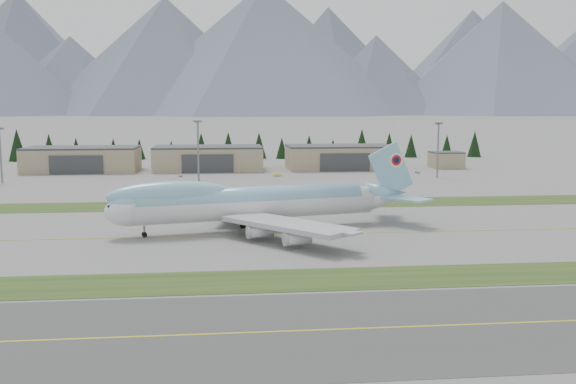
{
  "coord_description": "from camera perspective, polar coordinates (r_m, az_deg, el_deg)",
  "views": [
    {
      "loc": [
        -9.43,
        -139.89,
        28.33
      ],
      "look_at": [
        6.56,
        11.72,
        8.0
      ],
      "focal_mm": 40.0,
      "sensor_mm": 36.0,
      "label": 1
    }
  ],
  "objects": [
    {
      "name": "taxiway_line_near",
      "position": [
        83.42,
        0.85,
        -12.26
      ],
      "size": [
        400.0,
        0.4,
        0.02
      ],
      "primitive_type": "cube",
      "color": "gold",
      "rests_on": "ground"
    },
    {
      "name": "hangar_center",
      "position": [
        290.75,
        -7.11,
        3.01
      ],
      "size": [
        48.0,
        26.6,
        10.8
      ],
      "color": "gray",
      "rests_on": "ground"
    },
    {
      "name": "taxiway_line_main",
      "position": [
        143.04,
        -2.13,
        -3.83
      ],
      "size": [
        400.0,
        0.4,
        0.02
      ],
      "primitive_type": "cube",
      "color": "gold",
      "rests_on": "ground"
    },
    {
      "name": "ground",
      "position": [
        143.04,
        -2.13,
        -3.83
      ],
      "size": [
        7000.0,
        7000.0,
        0.0
      ],
      "primitive_type": "plane",
      "color": "slate",
      "rests_on": "ground"
    },
    {
      "name": "control_shed",
      "position": [
        307.23,
        13.89,
        2.79
      ],
      "size": [
        14.0,
        12.0,
        7.6
      ],
      "color": "gray",
      "rests_on": "ground"
    },
    {
      "name": "grass_strip_near",
      "position": [
        106.18,
        -0.72,
        -7.88
      ],
      "size": [
        400.0,
        14.0,
        0.08
      ],
      "primitive_type": "cube",
      "color": "#224016",
      "rests_on": "ground"
    },
    {
      "name": "mountain_ridge_front",
      "position": [
        2340.45,
        -8.27,
        12.19
      ],
      "size": [
        4292.55,
        1119.68,
        472.93
      ],
      "color": "#434E59",
      "rests_on": "ground"
    },
    {
      "name": "grass_strip_far",
      "position": [
        187.29,
        -3.07,
        -1.12
      ],
      "size": [
        400.0,
        18.0,
        0.08
      ],
      "primitive_type": "cube",
      "color": "#224016",
      "rests_on": "ground"
    },
    {
      "name": "service_vehicle_c",
      "position": [
        280.49,
        11.45,
        1.65
      ],
      "size": [
        1.59,
        3.79,
        1.09
      ],
      "primitive_type": "imported",
      "rotation": [
        0.0,
        0.0,
        0.02
      ],
      "color": "#BBBBC1",
      "rests_on": "ground"
    },
    {
      "name": "asphalt_taxiway",
      "position": [
        83.42,
        0.85,
        -12.26
      ],
      "size": [
        400.0,
        32.0,
        0.04
      ],
      "primitive_type": "cube",
      "color": "#3C3C3C",
      "rests_on": "ground"
    },
    {
      "name": "service_vehicle_a",
      "position": [
        266.11,
        -9.56,
        1.38
      ],
      "size": [
        2.29,
        3.65,
        1.16
      ],
      "primitive_type": "imported",
      "rotation": [
        0.0,
        0.0,
        0.29
      ],
      "color": "silver",
      "rests_on": "ground"
    },
    {
      "name": "hangar_left",
      "position": [
        296.94,
        -17.79,
        2.8
      ],
      "size": [
        48.0,
        26.6,
        10.8
      ],
      "color": "gray",
      "rests_on": "ground"
    },
    {
      "name": "mountain_ridge_rear",
      "position": [
        3050.35,
        -4.1,
        11.88
      ],
      "size": [
        4488.91,
        1075.46,
        537.73
      ],
      "color": "#434E59",
      "rests_on": "ground"
    },
    {
      "name": "floodlight_masts",
      "position": [
        249.87,
        -11.5,
        4.57
      ],
      "size": [
        180.48,
        4.41,
        24.21
      ],
      "color": "slate",
      "rests_on": "ground"
    },
    {
      "name": "conifer_belt",
      "position": [
        352.01,
        -5.2,
        4.11
      ],
      "size": [
        276.83,
        15.54,
        16.96
      ],
      "color": "black",
      "rests_on": "ground"
    },
    {
      "name": "hangar_right",
      "position": [
        295.75,
        4.61,
        3.12
      ],
      "size": [
        48.0,
        26.6,
        10.8
      ],
      "color": "gray",
      "rests_on": "ground"
    },
    {
      "name": "boeing_747_freighter",
      "position": [
        147.66,
        -3.15,
        -0.9
      ],
      "size": [
        75.61,
        63.48,
        19.84
      ],
      "rotation": [
        0.0,
        0.0,
        0.22
      ],
      "color": "silver",
      "rests_on": "ground"
    },
    {
      "name": "service_vehicle_b",
      "position": [
        263.05,
        -0.95,
        1.41
      ],
      "size": [
        4.13,
        2.05,
        1.3
      ],
      "primitive_type": "imported",
      "rotation": [
        0.0,
        0.0,
        1.75
      ],
      "color": "yellow",
      "rests_on": "ground"
    }
  ]
}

